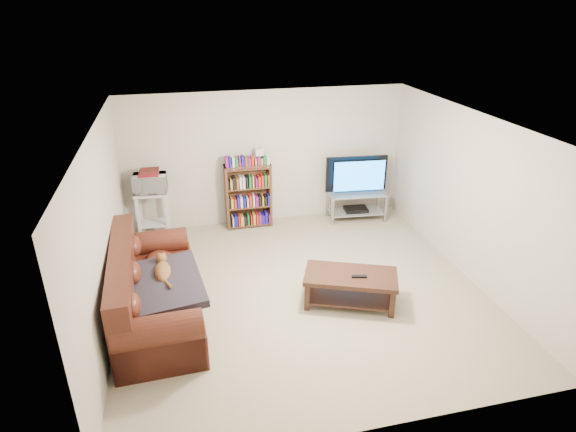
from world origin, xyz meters
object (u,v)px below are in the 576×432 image
object	(u,v)px
sofa	(150,295)
coffee_table	(350,283)
tv_stand	(356,201)
bookshelf	(248,195)

from	to	relation	value
sofa	coffee_table	world-z (taller)	sofa
coffee_table	sofa	bearing A→B (deg)	-163.61
sofa	coffee_table	distance (m)	2.63
sofa	tv_stand	distance (m)	4.33
coffee_table	bookshelf	bearing A→B (deg)	131.31
sofa	tv_stand	size ratio (longest dim) A/B	2.17
coffee_table	tv_stand	world-z (taller)	tv_stand
coffee_table	bookshelf	world-z (taller)	bookshelf
coffee_table	bookshelf	xyz separation A→B (m)	(-0.95, 2.71, 0.30)
coffee_table	tv_stand	xyz separation A→B (m)	(1.05, 2.57, 0.05)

